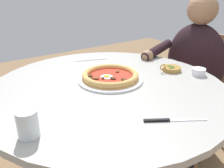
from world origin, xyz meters
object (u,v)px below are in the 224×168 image
Objects in this scene: pizza_on_plate at (110,77)px; diner_person at (191,89)px; ramekin_capers at (199,72)px; fork_utensil at (91,60)px; olive_pan at (171,69)px; dining_table at (108,111)px; cafe_chair_diner at (202,82)px; water_glass at (28,126)px; steak_knife at (166,120)px.

diner_person is at bearing -175.59° from pizza_on_plate.
pizza_on_plate is at bearing -25.30° from ramekin_capers.
olive_pan is at bearing 123.53° from fork_utensil.
cafe_chair_diner is at bearing -172.37° from dining_table.
dining_table is 12.15× the size of water_glass.
dining_table is 0.48m from water_glass.
ramekin_capers is 0.46m from diner_person.
ramekin_capers is (-0.40, 0.19, 0.00)m from pizza_on_plate.
fork_utensil is at bearing -133.84° from water_glass.
fork_utensil is 0.17× the size of diner_person.
water_glass reaches higher than dining_table.
pizza_on_plate is at bearing -12.12° from olive_pan.
cafe_chair_diner is (-1.27, -0.30, -0.27)m from water_glass.
water_glass is 0.80m from olive_pan.
pizza_on_plate is 1.60× the size of steak_knife.
diner_person reaches higher than dining_table.
olive_pan is at bearing 176.23° from dining_table.
cafe_chair_diner is at bearing -166.71° from water_glass.
olive_pan is 0.14× the size of cafe_chair_diner.
pizza_on_plate is 0.51m from water_glass.
dining_table is 0.74m from diner_person.
pizza_on_plate is 2.55× the size of olive_pan.
ramekin_capers is 0.37× the size of fork_utensil.
dining_table is 0.40m from olive_pan.
water_glass is at bearing 46.16° from fork_utensil.
steak_knife is 1.01m from cafe_chair_diner.
diner_person is (-0.28, -0.24, -0.26)m from ramekin_capers.
fork_utensil is 0.22× the size of cafe_chair_diner.
pizza_on_plate is 0.28× the size of diner_person.
dining_table is 1.28× the size of cafe_chair_diner.
diner_person reaches higher than ramekin_capers.
water_glass is at bearing -22.87° from steak_knife.
steak_knife is 2.90× the size of ramekin_capers.
cafe_chair_diner reaches higher than fork_utensil.
water_glass is at bearing 14.06° from diner_person.
cafe_chair_diner is (-0.49, -0.14, -0.24)m from olive_pan.
steak_knife is 0.50m from olive_pan.
ramekin_capers is at bearing 154.70° from pizza_on_plate.
ramekin_capers is at bearing 31.46° from cafe_chair_diner.
water_glass is 0.85m from ramekin_capers.
cafe_chair_diner is at bearing -163.96° from olive_pan.
dining_table is at bearing 71.67° from fork_utensil.
steak_knife is at bearing 41.66° from olive_pan.
olive_pan is (-0.38, 0.02, 0.14)m from dining_table.
ramekin_capers is at bearing 40.48° from diner_person.
diner_person is at bearing 6.88° from cafe_chair_diner.
olive_pan is at bearing -168.46° from water_glass.
ramekin_capers is 0.08× the size of cafe_chair_diner.
dining_table is 5.55× the size of steak_knife.
pizza_on_plate is 0.34m from olive_pan.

